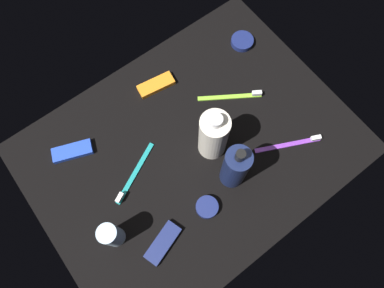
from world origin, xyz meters
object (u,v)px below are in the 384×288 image
object	(u,v)px
snack_bar_orange	(156,85)
snack_bar_blue	(72,151)
bodywash_bottle	(213,135)
toothbrush_teal	(133,176)
toothbrush_purple	(292,144)
cream_tin_right	(242,41)
cream_tin_left	(207,207)
snack_bar_navy	(163,243)
lotion_bottle	(235,167)
deodorant_stick	(112,235)
toothbrush_lime	(234,96)

from	to	relation	value
snack_bar_orange	snack_bar_blue	world-z (taller)	same
bodywash_bottle	snack_bar_orange	world-z (taller)	bodywash_bottle
toothbrush_teal	toothbrush_purple	world-z (taller)	same
bodywash_bottle	cream_tin_right	xyz separation A→B (cm)	(-27.51, -20.34, -7.55)
toothbrush_purple	snack_bar_blue	bearing A→B (deg)	-34.91
bodywash_bottle	cream_tin_left	size ratio (longest dim) A/B	3.26
snack_bar_navy	bodywash_bottle	bearing A→B (deg)	-171.68
lotion_bottle	deodorant_stick	size ratio (longest dim) A/B	1.77
toothbrush_teal	cream_tin_right	xyz separation A→B (cm)	(-48.87, -14.64, 0.22)
toothbrush_purple	snack_bar_blue	xyz separation A→B (cm)	(47.83, -33.37, 0.14)
snack_bar_blue	toothbrush_teal	bearing A→B (deg)	141.29
cream_tin_right	snack_bar_orange	bearing A→B (deg)	-6.86
toothbrush_teal	deodorant_stick	bearing A→B (deg)	40.72
bodywash_bottle	cream_tin_left	world-z (taller)	bodywash_bottle
snack_bar_navy	cream_tin_left	world-z (taller)	cream_tin_left
lotion_bottle	bodywash_bottle	world-z (taller)	lotion_bottle
toothbrush_purple	cream_tin_left	size ratio (longest dim) A/B	2.96
toothbrush_lime	snack_bar_navy	distance (cm)	43.90
snack_bar_orange	bodywash_bottle	bearing A→B (deg)	101.94
lotion_bottle	snack_bar_blue	distance (cm)	43.03
deodorant_stick	snack_bar_navy	xyz separation A→B (cm)	(-8.30, 8.07, -4.64)
deodorant_stick	snack_bar_orange	size ratio (longest dim) A/B	1.04
toothbrush_purple	cream_tin_right	world-z (taller)	toothbrush_purple
toothbrush_purple	snack_bar_orange	bearing A→B (deg)	-62.52
toothbrush_purple	snack_bar_navy	size ratio (longest dim) A/B	1.61
toothbrush_purple	snack_bar_navy	world-z (taller)	toothbrush_purple
bodywash_bottle	snack_bar_orange	xyz separation A→B (cm)	(1.36, -23.81, -7.62)
toothbrush_teal	cream_tin_right	size ratio (longest dim) A/B	2.50
toothbrush_purple	snack_bar_orange	size ratio (longest dim) A/B	1.61
deodorant_stick	snack_bar_orange	world-z (taller)	deodorant_stick
deodorant_stick	snack_bar_navy	bearing A→B (deg)	135.80
toothbrush_purple	snack_bar_orange	xyz separation A→B (cm)	(18.84, -36.22, 0.14)
deodorant_stick	toothbrush_teal	bearing A→B (deg)	-139.28
snack_bar_orange	snack_bar_blue	distance (cm)	29.13
deodorant_stick	cream_tin_right	bearing A→B (deg)	-157.79
toothbrush_teal	toothbrush_lime	size ratio (longest dim) A/B	1.06
snack_bar_blue	snack_bar_navy	bearing A→B (deg)	120.21
deodorant_stick	snack_bar_navy	distance (cm)	12.47
cream_tin_right	cream_tin_left	bearing A→B (deg)	40.12
snack_bar_orange	lotion_bottle	bearing A→B (deg)	99.44
deodorant_stick	toothbrush_teal	distance (cm)	16.22
toothbrush_lime	cream_tin_left	xyz separation A→B (cm)	(25.11, 20.03, 0.34)
cream_tin_left	cream_tin_right	distance (cm)	50.40
deodorant_stick	cream_tin_right	distance (cm)	65.64
bodywash_bottle	toothbrush_lime	world-z (taller)	bodywash_bottle
deodorant_stick	lotion_bottle	bearing A→B (deg)	171.01
toothbrush_teal	snack_bar_navy	size ratio (longest dim) A/B	1.60
lotion_bottle	toothbrush_teal	distance (cm)	26.63
snack_bar_navy	snack_bar_blue	size ratio (longest dim) A/B	1.00
toothbrush_teal	cream_tin_left	xyz separation A→B (cm)	(-10.33, 17.84, 0.34)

